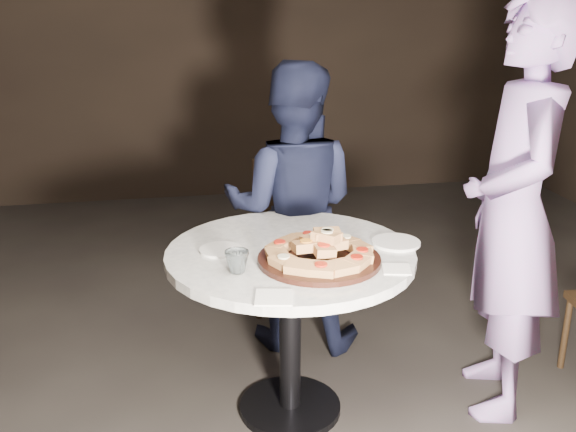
{
  "coord_description": "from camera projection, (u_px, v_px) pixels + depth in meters",
  "views": [
    {
      "loc": [
        -0.55,
        -2.27,
        1.73
      ],
      "look_at": [
        -0.09,
        0.16,
        0.89
      ],
      "focal_mm": 40.0,
      "sensor_mm": 36.0,
      "label": 1
    }
  ],
  "objects": [
    {
      "name": "floor",
      "position": [
        316.0,
        423.0,
        2.76
      ],
      "size": [
        7.0,
        7.0,
        0.0
      ],
      "primitive_type": "plane",
      "color": "black",
      "rests_on": "ground"
    },
    {
      "name": "table",
      "position": [
        290.0,
        282.0,
        2.65
      ],
      "size": [
        1.21,
        1.21,
        0.76
      ],
      "rotation": [
        0.0,
        0.0,
        0.22
      ],
      "color": "black",
      "rests_on": "ground"
    },
    {
      "name": "serving_board",
      "position": [
        319.0,
        259.0,
        2.49
      ],
      "size": [
        0.59,
        0.59,
        0.02
      ],
      "primitive_type": "cylinder",
      "rotation": [
        0.0,
        0.0,
        0.27
      ],
      "color": "black",
      "rests_on": "table"
    },
    {
      "name": "focaccia_pile",
      "position": [
        320.0,
        249.0,
        2.47
      ],
      "size": [
        0.43,
        0.43,
        0.11
      ],
      "rotation": [
        0.0,
        0.0,
        -0.32
      ],
      "color": "#B07744",
      "rests_on": "serving_board"
    },
    {
      "name": "plate_left",
      "position": [
        221.0,
        250.0,
        2.6
      ],
      "size": [
        0.22,
        0.22,
        0.01
      ],
      "primitive_type": "cylinder",
      "rotation": [
        0.0,
        0.0,
        0.38
      ],
      "color": "white",
      "rests_on": "table"
    },
    {
      "name": "plate_right",
      "position": [
        396.0,
        242.0,
        2.67
      ],
      "size": [
        0.26,
        0.26,
        0.01
      ],
      "primitive_type": "cylinder",
      "rotation": [
        0.0,
        0.0,
        -0.38
      ],
      "color": "white",
      "rests_on": "table"
    },
    {
      "name": "water_glass",
      "position": [
        237.0,
        262.0,
        2.38
      ],
      "size": [
        0.11,
        0.11,
        0.09
      ],
      "primitive_type": "imported",
      "rotation": [
        0.0,
        0.0,
        -0.24
      ],
      "color": "silver",
      "rests_on": "table"
    },
    {
      "name": "napkin_near",
      "position": [
        274.0,
        297.0,
        2.19
      ],
      "size": [
        0.15,
        0.15,
        0.01
      ],
      "primitive_type": "cube",
      "rotation": [
        0.0,
        0.0,
        -0.19
      ],
      "color": "white",
      "rests_on": "table"
    },
    {
      "name": "napkin_far",
      "position": [
        397.0,
        269.0,
        2.42
      ],
      "size": [
        0.13,
        0.13,
        0.01
      ],
      "primitive_type": "cube",
      "rotation": [
        0.0,
        0.0,
        -0.24
      ],
      "color": "white",
      "rests_on": "table"
    },
    {
      "name": "chair_far",
      "position": [
        283.0,
        219.0,
        3.65
      ],
      "size": [
        0.53,
        0.55,
        0.94
      ],
      "rotation": [
        0.0,
        0.0,
        3.37
      ],
      "color": "black",
      "rests_on": "ground"
    },
    {
      "name": "diner_navy",
      "position": [
        292.0,
        209.0,
        3.22
      ],
      "size": [
        0.84,
        0.74,
        1.46
      ],
      "primitive_type": "imported",
      "rotation": [
        0.0,
        0.0,
        2.84
      ],
      "color": "black",
      "rests_on": "ground"
    },
    {
      "name": "diner_teal",
      "position": [
        514.0,
        213.0,
        2.66
      ],
      "size": [
        0.59,
        0.74,
        1.78
      ],
      "primitive_type": "imported",
      "rotation": [
        0.0,
        0.0,
        -1.85
      ],
      "color": "#846AA8",
      "rests_on": "ground"
    }
  ]
}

